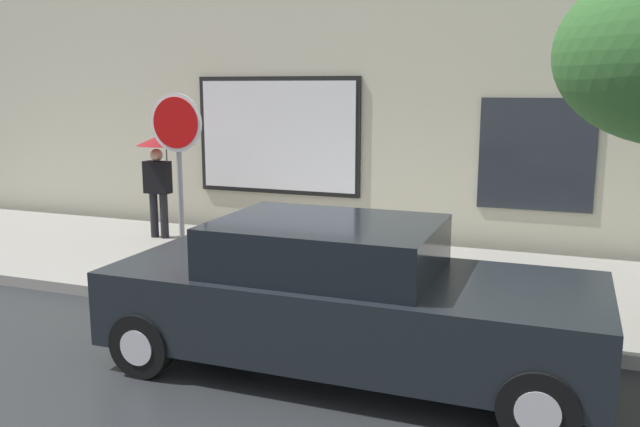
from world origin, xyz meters
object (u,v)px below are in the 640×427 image
object	(u,v)px
fire_hydrant	(314,262)
stop_sign	(178,151)
parked_car	(345,298)
pedestrian_with_umbrella	(163,154)

from	to	relation	value
fire_hydrant	stop_sign	bearing A→B (deg)	-171.11
parked_car	stop_sign	distance (m)	3.42
parked_car	pedestrian_with_umbrella	world-z (taller)	pedestrian_with_umbrella
fire_hydrant	parked_car	bearing A→B (deg)	-60.13
pedestrian_with_umbrella	stop_sign	distance (m)	2.93
parked_car	pedestrian_with_umbrella	size ratio (longest dim) A/B	2.56
fire_hydrant	pedestrian_with_umbrella	size ratio (longest dim) A/B	0.44
pedestrian_with_umbrella	stop_sign	xyz separation A→B (m)	(1.78, -2.31, 0.31)
pedestrian_with_umbrella	stop_sign	size ratio (longest dim) A/B	0.73
fire_hydrant	stop_sign	distance (m)	2.28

